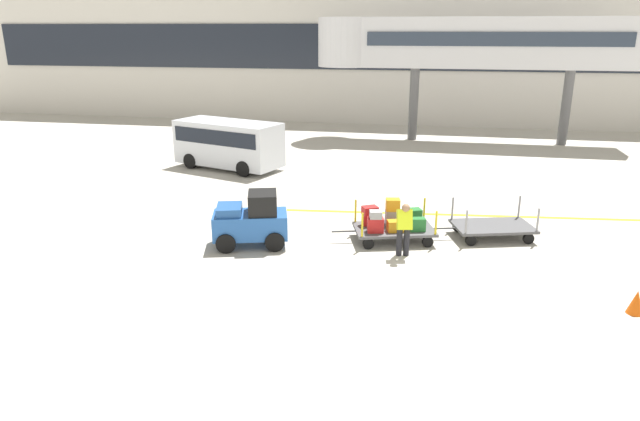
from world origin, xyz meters
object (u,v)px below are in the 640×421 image
safety_cone_near (636,302)px  baggage_cart_lead (393,223)px  baggage_cart_middle (492,227)px  shuttle_van (228,141)px  baggage_handler (404,227)px  baggage_tug (251,221)px

safety_cone_near → baggage_cart_lead: bearing=147.6°
baggage_cart_middle → baggage_cart_lead: bearing=-164.7°
baggage_cart_lead → shuttle_van: shuttle_van is taller
baggage_cart_middle → baggage_handler: bearing=-141.8°
baggage_cart_lead → safety_cone_near: bearing=-32.4°
safety_cone_near → baggage_handler: bearing=155.7°
baggage_cart_middle → baggage_handler: (-2.55, -2.00, 0.52)m
baggage_tug → safety_cone_near: baggage_tug is taller
baggage_tug → baggage_cart_lead: 4.13m
baggage_tug → safety_cone_near: (9.55, -2.38, -0.48)m
baggage_cart_middle → safety_cone_near: baggage_cart_middle is taller
baggage_cart_middle → shuttle_van: bearing=147.1°
baggage_tug → shuttle_van: (-3.87, 8.93, 0.48)m
baggage_cart_lead → baggage_handler: bearing=-72.6°
baggage_tug → shuttle_van: shuttle_van is taller
baggage_tug → baggage_cart_lead: baggage_tug is taller
baggage_tug → safety_cone_near: size_ratio=4.22×
baggage_tug → baggage_cart_middle: baggage_tug is taller
baggage_handler → safety_cone_near: baggage_handler is taller
baggage_cart_lead → safety_cone_near: size_ratio=5.61×
shuttle_van → safety_cone_near: 17.58m
baggage_tug → baggage_cart_lead: size_ratio=0.75×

